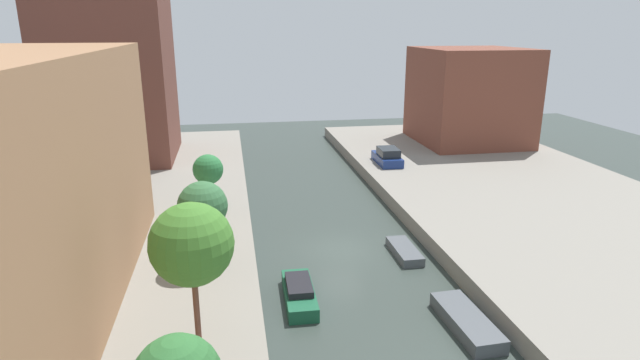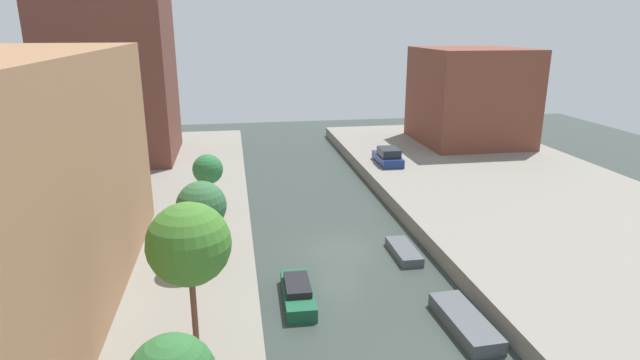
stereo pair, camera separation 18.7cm
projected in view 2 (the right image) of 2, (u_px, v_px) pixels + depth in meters
ground_plane at (339, 250)px, 30.25m from camera, size 84.00×84.00×0.00m
quay_left at (65, 261)px, 27.70m from camera, size 20.00×64.00×1.00m
quay_right at (573, 226)px, 32.51m from camera, size 20.00×64.00×1.00m
apartment_tower_far at (107, 30)px, 44.22m from camera, size 10.00×10.42×22.37m
low_block_right at (470, 96)px, 52.26m from camera, size 10.00×10.57×9.42m
street_tree_1 at (189, 244)px, 17.98m from camera, size 2.97×2.97×5.80m
street_tree_2 at (201, 206)px, 25.23m from camera, size 2.45×2.45×4.37m
street_tree_3 at (208, 170)px, 32.60m from camera, size 1.91×1.91×3.84m
parked_car at (388, 157)px, 44.94m from camera, size 1.89×4.09×1.42m
moored_boat_left_2 at (298, 293)px, 24.55m from camera, size 1.47×4.14×0.96m
moored_boat_right_1 at (465, 322)px, 22.32m from camera, size 1.67×4.38×0.63m
moored_boat_right_2 at (404, 251)px, 29.45m from camera, size 1.23×3.38×0.50m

